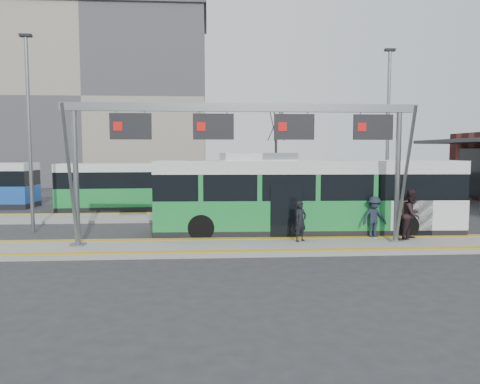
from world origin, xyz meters
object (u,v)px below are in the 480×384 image
object	(u,v)px
hero_bus	(306,197)
passenger_c	(374,217)
passenger_a	(301,221)
gantry	(245,132)
passenger_b	(412,214)

from	to	relation	value
hero_bus	passenger_c	size ratio (longest dim) A/B	7.83
hero_bus	passenger_a	size ratio (longest dim) A/B	8.34
gantry	passenger_c	world-z (taller)	gantry
passenger_a	hero_bus	bearing A→B (deg)	38.85
passenger_a	passenger_c	distance (m)	3.15
gantry	hero_bus	xyz separation A→B (m)	(2.84, 2.50, -2.68)
hero_bus	passenger_a	world-z (taller)	hero_bus
passenger_a	passenger_c	size ratio (longest dim) A/B	0.94
gantry	passenger_a	bearing A→B (deg)	6.41
hero_bus	passenger_c	bearing A→B (deg)	-32.82
gantry	passenger_a	xyz separation A→B (m)	(2.17, 0.24, -3.38)
passenger_c	passenger_a	bearing A→B (deg)	176.38
passenger_c	gantry	bearing A→B (deg)	174.62
passenger_b	hero_bus	bearing A→B (deg)	107.75
hero_bus	passenger_c	distance (m)	3.01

